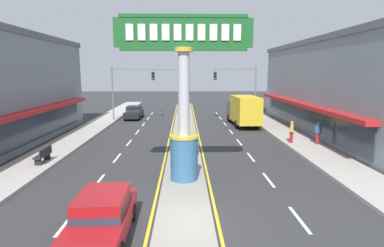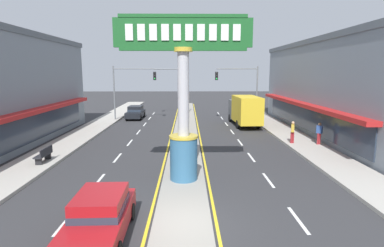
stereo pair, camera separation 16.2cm
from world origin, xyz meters
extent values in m
plane|color=#303033|center=(0.00, 0.00, 0.00)|extent=(160.00, 160.00, 0.00)
cube|color=gray|center=(0.00, 18.00, 0.07)|extent=(2.16, 52.00, 0.14)
cube|color=#ADA89E|center=(-9.10, 16.00, 0.09)|extent=(2.83, 60.00, 0.18)
cube|color=#ADA89E|center=(9.10, 16.00, 0.09)|extent=(2.83, 60.00, 0.18)
cube|color=silver|center=(-4.38, 0.40, 0.00)|extent=(0.14, 2.20, 0.01)
cube|color=silver|center=(-4.38, 4.80, 0.00)|extent=(0.14, 2.20, 0.01)
cube|color=silver|center=(-4.38, 9.20, 0.00)|extent=(0.14, 2.20, 0.01)
cube|color=silver|center=(-4.38, 13.60, 0.00)|extent=(0.14, 2.20, 0.01)
cube|color=silver|center=(-4.38, 18.00, 0.00)|extent=(0.14, 2.20, 0.01)
cube|color=silver|center=(-4.38, 22.40, 0.00)|extent=(0.14, 2.20, 0.01)
cube|color=silver|center=(-4.38, 26.80, 0.00)|extent=(0.14, 2.20, 0.01)
cube|color=silver|center=(-4.38, 31.20, 0.00)|extent=(0.14, 2.20, 0.01)
cube|color=silver|center=(4.38, 0.40, 0.00)|extent=(0.14, 2.20, 0.01)
cube|color=silver|center=(4.38, 4.80, 0.00)|extent=(0.14, 2.20, 0.01)
cube|color=silver|center=(4.38, 9.20, 0.00)|extent=(0.14, 2.20, 0.01)
cube|color=silver|center=(4.38, 13.60, 0.00)|extent=(0.14, 2.20, 0.01)
cube|color=silver|center=(4.38, 18.00, 0.00)|extent=(0.14, 2.20, 0.01)
cube|color=silver|center=(4.38, 22.40, 0.00)|extent=(0.14, 2.20, 0.01)
cube|color=silver|center=(4.38, 26.80, 0.00)|extent=(0.14, 2.20, 0.01)
cube|color=silver|center=(4.38, 31.20, 0.00)|extent=(0.14, 2.20, 0.01)
cube|color=yellow|center=(-1.26, 18.00, 0.00)|extent=(0.12, 52.00, 0.01)
cube|color=yellow|center=(1.26, 18.00, 0.00)|extent=(0.12, 52.00, 0.01)
cylinder|color=#33668C|center=(0.00, 4.65, 1.22)|extent=(1.38, 1.38, 2.15)
cylinder|color=gold|center=(0.00, 4.65, 2.35)|extent=(1.45, 1.45, 0.12)
cylinder|color=#B7B7BC|center=(0.00, 4.65, 4.49)|extent=(0.56, 0.56, 4.39)
cylinder|color=gold|center=(0.00, 4.65, 6.58)|extent=(0.89, 0.89, 0.20)
cube|color=#195623|center=(0.00, 4.65, 7.36)|extent=(6.58, 0.24, 1.35)
cube|color=#195623|center=(0.00, 4.65, 8.12)|extent=(6.05, 0.29, 0.16)
cube|color=#195623|center=(0.00, 4.65, 6.60)|extent=(6.05, 0.29, 0.16)
cube|color=white|center=(-2.52, 4.50, 7.36)|extent=(0.36, 0.06, 0.74)
cube|color=white|center=(-1.96, 4.50, 7.36)|extent=(0.36, 0.06, 0.74)
cube|color=white|center=(-1.40, 4.50, 7.36)|extent=(0.36, 0.06, 0.74)
cube|color=white|center=(-0.84, 4.50, 7.36)|extent=(0.36, 0.06, 0.74)
cube|color=white|center=(-0.28, 4.50, 7.36)|extent=(0.36, 0.06, 0.74)
cube|color=white|center=(0.28, 4.50, 7.36)|extent=(0.36, 0.06, 0.74)
cube|color=white|center=(0.84, 4.50, 7.36)|extent=(0.36, 0.06, 0.74)
cube|color=white|center=(1.40, 4.50, 7.36)|extent=(0.36, 0.06, 0.74)
cube|color=white|center=(1.96, 4.50, 7.36)|extent=(0.36, 0.06, 0.74)
cube|color=white|center=(2.52, 4.50, 7.36)|extent=(0.36, 0.06, 0.74)
cube|color=#B21E1E|center=(-10.71, 12.66, 2.77)|extent=(0.90, 18.67, 0.30)
cube|color=#283342|center=(-11.12, 12.66, 1.50)|extent=(0.08, 18.01, 2.00)
cube|color=gray|center=(15.36, 16.79, 3.96)|extent=(9.27, 25.82, 7.93)
cube|color=slate|center=(15.36, 16.79, 8.15)|extent=(9.45, 26.34, 0.45)
cube|color=#B21E1E|center=(10.28, 16.79, 2.74)|extent=(0.90, 21.95, 0.30)
cube|color=#283342|center=(10.69, 16.79, 1.50)|extent=(0.08, 21.18, 2.00)
cylinder|color=slate|center=(-8.08, 24.82, 3.10)|extent=(0.16, 0.16, 6.20)
cylinder|color=slate|center=(-5.77, 24.82, 5.90)|extent=(4.62, 0.12, 0.12)
cube|color=black|center=(-3.46, 24.66, 5.09)|extent=(0.32, 0.24, 0.92)
sphere|color=black|center=(-3.46, 24.52, 5.39)|extent=(0.17, 0.17, 0.17)
sphere|color=black|center=(-3.46, 24.52, 5.09)|extent=(0.17, 0.17, 0.17)
sphere|color=#19D83F|center=(-3.46, 24.52, 4.79)|extent=(0.17, 0.17, 0.17)
cylinder|color=slate|center=(8.08, 24.75, 3.10)|extent=(0.16, 0.16, 6.20)
cylinder|color=slate|center=(5.77, 24.75, 5.90)|extent=(4.62, 0.12, 0.12)
cube|color=black|center=(3.46, 24.59, 5.09)|extent=(0.32, 0.24, 0.92)
sphere|color=black|center=(3.46, 24.45, 5.39)|extent=(0.17, 0.17, 0.17)
sphere|color=black|center=(3.46, 24.45, 5.09)|extent=(0.17, 0.17, 0.17)
sphere|color=#19D83F|center=(3.46, 24.45, 4.79)|extent=(0.17, 0.17, 0.17)
cylinder|color=slate|center=(0.00, 29.52, 3.10)|extent=(0.16, 0.16, 6.20)
cylinder|color=slate|center=(-1.98, 29.52, 5.90)|extent=(3.96, 0.12, 0.12)
cube|color=black|center=(-3.96, 29.36, 5.09)|extent=(0.32, 0.24, 0.92)
sphere|color=red|center=(-3.96, 29.22, 5.39)|extent=(0.17, 0.17, 0.17)
sphere|color=black|center=(-3.96, 29.22, 5.09)|extent=(0.17, 0.17, 0.17)
sphere|color=black|center=(-3.96, 29.22, 4.79)|extent=(0.17, 0.17, 0.17)
cube|color=black|center=(-6.03, 26.46, 0.60)|extent=(1.81, 4.32, 0.66)
cube|color=black|center=(-6.03, 26.63, 1.23)|extent=(1.57, 2.17, 0.60)
cube|color=#283342|center=(-6.03, 26.63, 1.05)|extent=(1.61, 2.19, 0.24)
cylinder|color=black|center=(-5.24, 25.12, 0.31)|extent=(0.23, 0.62, 0.62)
cylinder|color=black|center=(-6.86, 25.14, 0.31)|extent=(0.23, 0.62, 0.62)
cylinder|color=black|center=(-5.20, 27.78, 0.31)|extent=(0.23, 0.62, 0.62)
cylinder|color=black|center=(-6.82, 27.80, 0.31)|extent=(0.23, 0.62, 0.62)
cube|color=maroon|center=(-2.73, -0.81, 0.60)|extent=(1.85, 4.34, 0.66)
cube|color=maroon|center=(-2.73, -0.64, 1.23)|extent=(1.59, 2.18, 0.60)
cube|color=#283342|center=(-2.73, -0.64, 1.05)|extent=(1.63, 2.21, 0.24)
cylinder|color=black|center=(-1.95, 0.54, 0.31)|extent=(0.23, 0.62, 0.62)
cylinder|color=black|center=(-3.57, 0.50, 0.31)|extent=(0.23, 0.62, 0.62)
cube|color=#4C5156|center=(5.98, 23.90, 1.41)|extent=(2.19, 2.09, 2.10)
cube|color=#283342|center=(5.94, 24.86, 1.71)|extent=(1.85, 0.17, 0.90)
cube|color=gold|center=(6.15, 20.41, 1.82)|extent=(2.42, 4.90, 2.60)
cylinder|color=black|center=(5.01, 24.06, 0.42)|extent=(0.30, 0.85, 0.84)
cylinder|color=black|center=(6.94, 24.15, 0.42)|extent=(0.30, 0.85, 0.84)
cylinder|color=black|center=(5.17, 19.64, 0.42)|extent=(0.30, 0.85, 0.84)
cylinder|color=black|center=(7.19, 19.73, 0.42)|extent=(0.30, 0.85, 0.84)
cube|color=#232328|center=(-8.48, 7.67, 0.62)|extent=(0.48, 1.60, 0.08)
cube|color=#232328|center=(-8.27, 7.67, 0.86)|extent=(0.06, 1.60, 0.40)
cube|color=black|center=(-8.48, 7.07, 0.36)|extent=(0.38, 0.08, 0.36)
cube|color=black|center=(-8.48, 8.27, 0.36)|extent=(0.38, 0.08, 0.36)
cylinder|color=maroon|center=(8.10, 12.51, 0.61)|extent=(0.14, 0.14, 0.87)
cylinder|color=maroon|center=(8.24, 12.51, 0.61)|extent=(0.14, 0.14, 0.87)
cube|color=gold|center=(8.17, 12.51, 1.34)|extent=(0.33, 0.45, 0.59)
sphere|color=tan|center=(8.17, 12.51, 1.74)|extent=(0.22, 0.22, 0.22)
cylinder|color=maroon|center=(9.95, 12.07, 0.60)|extent=(0.14, 0.14, 0.85)
cylinder|color=maroon|center=(10.09, 12.07, 0.60)|extent=(0.14, 0.14, 0.85)
cube|color=#2D4C8C|center=(10.02, 12.07, 1.31)|extent=(0.43, 0.44, 0.57)
sphere|color=#8C6647|center=(10.02, 12.07, 1.71)|extent=(0.22, 0.22, 0.22)
camera|label=1|loc=(0.04, -10.57, 5.53)|focal=29.17mm
camera|label=2|loc=(0.20, -10.57, 5.53)|focal=29.17mm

